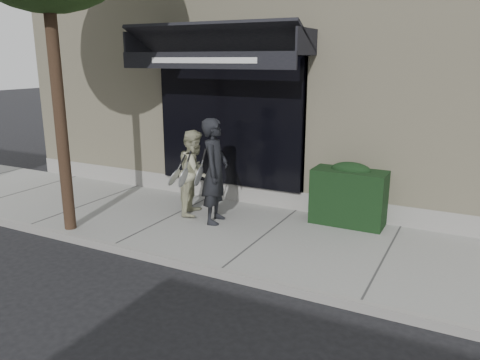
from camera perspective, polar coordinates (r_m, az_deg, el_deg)
The scene contains 7 objects.
ground at distance 8.11m, azimuth 3.04°, elevation -7.45°, with size 80.00×80.00×0.00m, color black.
sidewalk at distance 8.09m, azimuth 3.05°, elevation -7.06°, with size 20.00×3.00×0.12m, color gray.
curb at distance 6.82m, azimuth -2.46°, elevation -11.25°, with size 20.00×0.10×0.14m, color gray.
building_facade at distance 12.22m, azimuth 13.11°, elevation 12.79°, with size 14.30×8.04×5.64m.
hedge at distance 8.68m, azimuth 13.18°, elevation -1.74°, with size 1.30×0.70×1.14m.
pedestrian_front at distance 8.42m, azimuth -3.09°, elevation 1.07°, with size 0.82×0.96×1.91m.
pedestrian_back at distance 8.96m, azimuth -5.54°, elevation 0.93°, with size 0.82×0.97×1.63m.
Camera 1 is at (3.08, -6.86, 3.04)m, focal length 35.00 mm.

